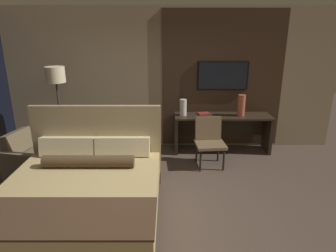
% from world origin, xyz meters
% --- Properties ---
extents(ground_plane, '(16.00, 16.00, 0.00)m').
position_xyz_m(ground_plane, '(0.00, 0.00, 0.00)').
color(ground_plane, '#4C3D33').
extents(wall_back_tv_panel, '(7.20, 0.09, 2.80)m').
position_xyz_m(wall_back_tv_panel, '(0.18, 2.59, 1.40)').
color(wall_back_tv_panel, tan).
rests_on(wall_back_tv_panel, ground_plane).
extents(bed, '(1.96, 2.13, 1.30)m').
position_xyz_m(bed, '(-0.87, -0.05, 0.34)').
color(bed, '#33281E').
rests_on(bed, ground_plane).
extents(desk, '(1.90, 0.54, 0.75)m').
position_xyz_m(desk, '(1.31, 2.30, 0.52)').
color(desk, '#2D2319').
rests_on(desk, ground_plane).
extents(tv, '(1.00, 0.04, 0.56)m').
position_xyz_m(tv, '(1.31, 2.52, 1.49)').
color(tv, black).
extents(desk_chair, '(0.56, 0.55, 0.87)m').
position_xyz_m(desk_chair, '(0.97, 1.64, 0.51)').
color(desk_chair, brown).
rests_on(desk_chair, ground_plane).
extents(armchair_by_window, '(0.92, 0.95, 0.76)m').
position_xyz_m(armchair_by_window, '(-2.03, 1.21, 0.26)').
color(armchair_by_window, brown).
rests_on(armchair_by_window, ground_plane).
extents(floor_lamp, '(0.34, 0.34, 1.75)m').
position_xyz_m(floor_lamp, '(-1.77, 1.90, 1.47)').
color(floor_lamp, '#282623').
rests_on(floor_lamp, ground_plane).
extents(vase_tall, '(0.15, 0.15, 0.41)m').
position_xyz_m(vase_tall, '(1.65, 2.24, 0.96)').
color(vase_tall, '#B2563D').
rests_on(vase_tall, desk).
extents(vase_short, '(0.14, 0.14, 0.32)m').
position_xyz_m(vase_short, '(0.52, 2.27, 0.91)').
color(vase_short, silver).
rests_on(vase_short, desk).
extents(book, '(0.25, 0.20, 0.03)m').
position_xyz_m(book, '(0.93, 2.34, 0.77)').
color(book, maroon).
rests_on(book, desk).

